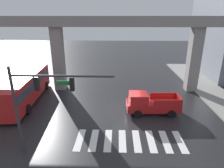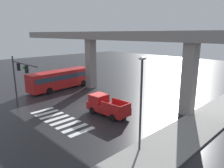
{
  "view_description": "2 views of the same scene",
  "coord_description": "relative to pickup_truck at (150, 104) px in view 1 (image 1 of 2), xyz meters",
  "views": [
    {
      "loc": [
        -0.96,
        -17.3,
        8.99
      ],
      "look_at": [
        -1.59,
        2.84,
        1.85
      ],
      "focal_mm": 30.52,
      "sensor_mm": 36.0,
      "label": 1
    },
    {
      "loc": [
        18.52,
        -15.42,
        8.8
      ],
      "look_at": [
        1.18,
        1.55,
        2.98
      ],
      "focal_mm": 33.87,
      "sensor_mm": 36.0,
      "label": 2
    }
  ],
  "objects": [
    {
      "name": "ground_plane",
      "position": [
        -2.2,
        0.37,
        -0.99
      ],
      "size": [
        120.0,
        120.0,
        0.0
      ],
      "primitive_type": "plane",
      "color": "#232326"
    },
    {
      "name": "pickup_truck",
      "position": [
        0.0,
        0.0,
        0.0
      ],
      "size": [
        5.18,
        2.25,
        2.08
      ],
      "color": "red",
      "rests_on": "ground"
    },
    {
      "name": "crosswalk_stripes",
      "position": [
        -2.2,
        -4.56,
        -0.98
      ],
      "size": [
        8.25,
        2.8,
        0.01
      ],
      "color": "silver",
      "rests_on": "ground"
    },
    {
      "name": "traffic_signal_mast",
      "position": [
        -8.04,
        -6.0,
        3.4
      ],
      "size": [
        6.49,
        0.32,
        6.2
      ],
      "color": "#38383D",
      "rests_on": "ground"
    },
    {
      "name": "sidewalk_east",
      "position": [
        8.55,
        2.37,
        -0.91
      ],
      "size": [
        4.0,
        36.0,
        0.15
      ],
      "primitive_type": "cube",
      "color": "gray",
      "rests_on": "ground"
    },
    {
      "name": "city_bus",
      "position": [
        -13.41,
        2.38,
        0.73
      ],
      "size": [
        3.46,
        10.97,
        2.99
      ],
      "color": "red",
      "rests_on": "ground"
    },
    {
      "name": "elevated_overpass",
      "position": [
        -2.2,
        6.48,
        6.76
      ],
      "size": [
        57.36,
        2.01,
        9.08
      ],
      "color": "gray",
      "rests_on": "ground"
    }
  ]
}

